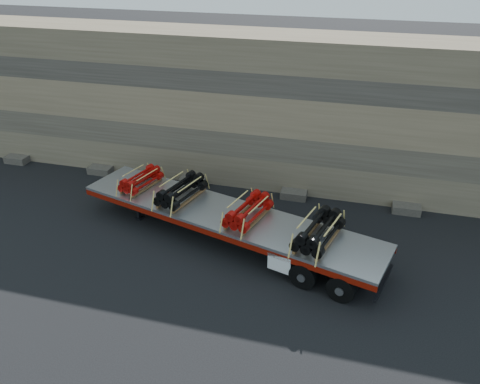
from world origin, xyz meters
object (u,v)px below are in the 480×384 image
object	(u,v)px
bundle_front	(141,180)
bundle_midrear	(248,211)
trailer	(226,227)
bundle_rear	(319,232)
bundle_midfront	(181,191)

from	to	relation	value
bundle_front	bundle_midrear	size ratio (longest dim) A/B	0.88
trailer	bundle_midrear	world-z (taller)	bundle_midrear
bundle_rear	trailer	bearing A→B (deg)	-180.00
trailer	bundle_front	distance (m)	4.35
bundle_front	bundle_rear	distance (m)	8.06
bundle_midfront	bundle_midrear	bearing A→B (deg)	0.00
bundle_midrear	bundle_front	bearing A→B (deg)	180.00
trailer	bundle_midfront	world-z (taller)	bundle_midfront
bundle_front	bundle_midfront	size ratio (longest dim) A/B	0.85
bundle_midrear	bundle_rear	size ratio (longest dim) A/B	0.92
bundle_rear	bundle_midfront	bearing A→B (deg)	180.00
bundle_front	trailer	bearing A→B (deg)	-0.00
bundle_midfront	bundle_front	bearing A→B (deg)	180.00
bundle_midfront	bundle_midrear	distance (m)	3.11
bundle_midfront	bundle_midrear	xyz separation A→B (m)	(3.00, -0.82, -0.01)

